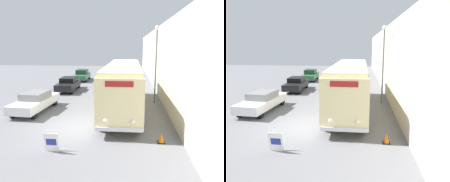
{
  "view_description": "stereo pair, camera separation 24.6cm",
  "coord_description": "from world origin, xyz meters",
  "views": [
    {
      "loc": [
        3.31,
        -11.74,
        4.64
      ],
      "look_at": [
        2.15,
        1.27,
        1.95
      ],
      "focal_mm": 35.0,
      "sensor_mm": 36.0,
      "label": 1
    },
    {
      "loc": [
        3.55,
        -11.72,
        4.64
      ],
      "look_at": [
        2.15,
        1.27,
        1.95
      ],
      "focal_mm": 35.0,
      "sensor_mm": 36.0,
      "label": 2
    }
  ],
  "objects": [
    {
      "name": "ground_plane",
      "position": [
        0.0,
        0.0,
        0.0
      ],
      "size": [
        80.0,
        80.0,
        0.0
      ],
      "primitive_type": "plane",
      "color": "slate"
    },
    {
      "name": "building_wall_right",
      "position": [
        6.02,
        10.0,
        3.25
      ],
      "size": [
        0.3,
        60.0,
        6.5
      ],
      "color": "beige",
      "rests_on": "ground_plane"
    },
    {
      "name": "vintage_bus",
      "position": [
        2.75,
        4.11,
        1.9
      ],
      "size": [
        2.45,
        11.5,
        3.37
      ],
      "color": "black",
      "rests_on": "ground_plane"
    },
    {
      "name": "sign_board",
      "position": [
        -0.17,
        -2.93,
        0.45
      ],
      "size": [
        0.67,
        0.35,
        0.92
      ],
      "color": "gray",
      "rests_on": "ground_plane"
    },
    {
      "name": "streetlamp",
      "position": [
        5.26,
        6.06,
        4.05
      ],
      "size": [
        0.36,
        0.36,
        6.22
      ],
      "color": "#595E60",
      "rests_on": "ground_plane"
    },
    {
      "name": "parked_car_near",
      "position": [
        -3.59,
        3.06,
        0.72
      ],
      "size": [
        2.08,
        4.86,
        1.39
      ],
      "rotation": [
        0.0,
        0.0,
        -0.06
      ],
      "color": "black",
      "rests_on": "ground_plane"
    },
    {
      "name": "parked_car_mid",
      "position": [
        -3.28,
        10.48,
        0.73
      ],
      "size": [
        1.85,
        4.63,
        1.41
      ],
      "rotation": [
        0.0,
        0.0,
        0.03
      ],
      "color": "black",
      "rests_on": "ground_plane"
    },
    {
      "name": "parked_car_far",
      "position": [
        -3.44,
        17.6,
        0.74
      ],
      "size": [
        1.91,
        4.61,
        1.48
      ],
      "rotation": [
        0.0,
        0.0,
        0.05
      ],
      "color": "black",
      "rests_on": "ground_plane"
    },
    {
      "name": "traffic_cone",
      "position": [
        4.83,
        -1.59,
        0.24
      ],
      "size": [
        0.36,
        0.36,
        0.5
      ],
      "color": "black",
      "rests_on": "ground_plane"
    }
  ]
}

